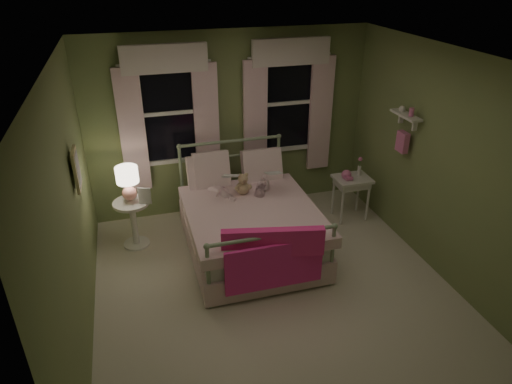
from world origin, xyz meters
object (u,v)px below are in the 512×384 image
object	(u,v)px
child_left	(219,173)
bed	(248,224)
teddy_bear	(243,185)
nightstand_right	(352,184)
nightstand_left	(133,217)
child_right	(260,170)
table_lamp	(128,180)

from	to	relation	value
child_left	bed	bearing A→B (deg)	101.70
teddy_bear	nightstand_right	size ratio (longest dim) A/B	0.48
nightstand_right	nightstand_left	bearing A→B (deg)	177.44
teddy_bear	nightstand_right	bearing A→B (deg)	2.95
bed	nightstand_right	size ratio (longest dim) A/B	3.18
nightstand_right	teddy_bear	bearing A→B (deg)	-177.05
child_left	teddy_bear	distance (m)	0.35
bed	teddy_bear	bearing A→B (deg)	88.85
child_left	child_right	distance (m)	0.56
child_right	nightstand_left	size ratio (longest dim) A/B	1.05
teddy_bear	table_lamp	bearing A→B (deg)	171.22
nightstand_left	table_lamp	world-z (taller)	table_lamp
nightstand_left	nightstand_right	world-z (taller)	same
child_left	teddy_bear	bearing A→B (deg)	129.81
nightstand_right	table_lamp	bearing A→B (deg)	177.44
nightstand_left	nightstand_right	distance (m)	3.05
bed	nightstand_left	bearing A→B (deg)	160.76
bed	table_lamp	distance (m)	1.61
teddy_bear	child_left	bearing A→B (deg)	150.50
child_right	nightstand_right	bearing A→B (deg)	-161.43
child_left	table_lamp	xyz separation A→B (m)	(-1.14, 0.06, 0.02)
child_left	nightstand_right	bearing A→B (deg)	157.05
child_right	table_lamp	bearing A→B (deg)	19.71
bed	child_right	xyz separation A→B (m)	(0.29, 0.43, 0.53)
child_left	teddy_bear	xyz separation A→B (m)	(0.28, -0.16, -0.14)
child_left	nightstand_left	size ratio (longest dim) A/B	1.11
bed	child_right	distance (m)	0.74
nightstand_left	table_lamp	bearing A→B (deg)	135.00
teddy_bear	nightstand_left	size ratio (longest dim) A/B	0.47
bed	nightstand_left	distance (m)	1.50
child_left	table_lamp	size ratio (longest dim) A/B	1.59
table_lamp	nightstand_right	xyz separation A→B (m)	(3.04, -0.14, -0.40)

